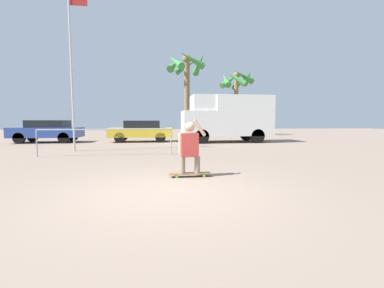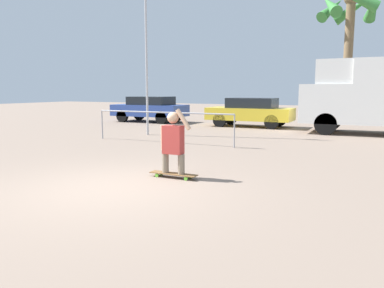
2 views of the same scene
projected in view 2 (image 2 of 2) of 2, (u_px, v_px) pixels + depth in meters
name	position (u px, v px, depth m)	size (l,w,h in m)	color
ground_plane	(111.00, 188.00, 6.93)	(80.00, 80.00, 0.00)	gray
skateboard	(173.00, 174.00, 7.75)	(1.04, 0.23, 0.09)	brown
person_skateboarder	(173.00, 140.00, 7.65)	(0.69, 0.24, 1.34)	gray
camper_van	(380.00, 94.00, 15.00)	(5.77, 2.26, 3.03)	black
parked_car_yellow	(250.00, 111.00, 18.49)	(4.17, 1.74, 1.42)	black
parked_car_blue	(150.00, 108.00, 21.30)	(4.17, 1.91, 1.44)	black
palm_tree_center_background	(349.00, 17.00, 22.20)	(3.80, 3.67, 7.73)	brown
flagpole	(147.00, 32.00, 14.66)	(0.85, 0.12, 7.28)	#B7B7BC
plaza_railing_segment	(162.00, 116.00, 12.76)	(5.25, 0.05, 1.08)	#99999E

